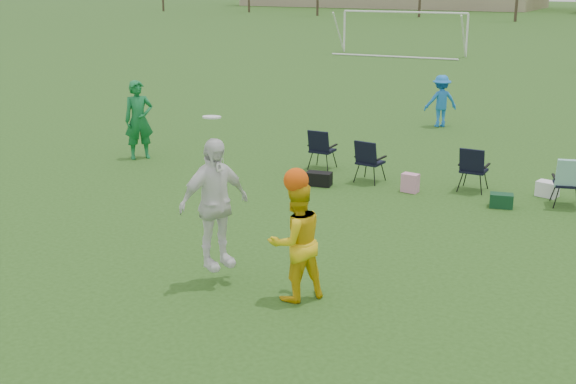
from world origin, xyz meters
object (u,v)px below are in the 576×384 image
Objects in this scene: fielder_blue at (441,101)px; center_contest at (253,220)px; goal_left at (404,21)px; fielder_green_near at (139,120)px.

center_contest reaches higher than fielder_blue.
fielder_blue is 21.15m from goal_left.
goal_left is (-8.37, 19.39, 1.14)m from fielder_blue.
fielder_green_near is 9.29m from fielder_blue.
fielder_blue is (5.39, 7.56, -0.20)m from fielder_green_near.
center_contest is 33.80m from goal_left.
goal_left reaches higher than fielder_blue.
center_contest is 0.34× the size of goal_left.
fielder_green_near is at bearing 15.81° from fielder_blue.
fielder_blue is at bearing 95.73° from center_contest.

